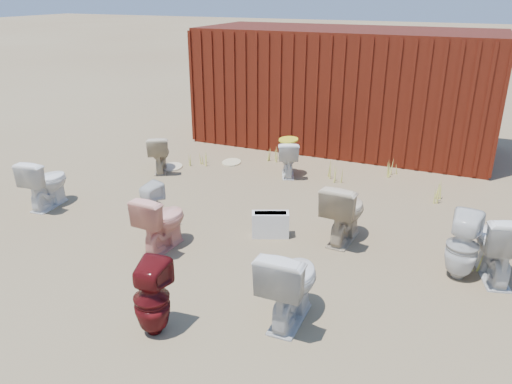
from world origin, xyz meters
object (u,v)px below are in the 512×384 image
at_px(toilet_front_maroon, 152,298).
at_px(toilet_back_yellowlid, 288,158).
at_px(shipping_container, 344,88).
at_px(toilet_front_pink, 162,221).
at_px(toilet_back_a, 151,206).
at_px(toilet_back_e, 462,246).
at_px(toilet_front_a, 46,182).
at_px(toilet_front_c, 290,283).
at_px(loose_tank, 270,224).
at_px(toilet_front_e, 498,245).
at_px(toilet_back_beige_right, 344,211).
at_px(toilet_back_beige_left, 159,153).

height_order(toilet_front_maroon, toilet_back_yellowlid, toilet_front_maroon).
bearing_deg(shipping_container, toilet_front_pink, -98.88).
bearing_deg(toilet_front_pink, toilet_front_maroon, 123.85).
distance_m(toilet_front_pink, toilet_back_a, 0.61).
height_order(toilet_back_a, toilet_back_e, toilet_back_e).
bearing_deg(toilet_front_pink, toilet_back_yellowlid, -96.32).
distance_m(toilet_front_a, toilet_front_c, 4.57).
bearing_deg(shipping_container, toilet_back_e, -60.86).
bearing_deg(toilet_front_pink, loose_tank, -140.27).
relative_size(toilet_front_e, toilet_back_beige_right, 1.02).
xyz_separation_m(shipping_container, toilet_front_e, (3.06, -4.66, -0.77)).
relative_size(toilet_front_pink, toilet_back_e, 0.94).
xyz_separation_m(toilet_front_pink, toilet_back_beige_right, (2.09, 1.16, 0.04)).
bearing_deg(toilet_back_beige_right, toilet_front_maroon, 70.29).
height_order(toilet_front_e, toilet_back_yellowlid, toilet_front_e).
bearing_deg(loose_tank, toilet_front_a, 163.60).
bearing_deg(toilet_back_e, toilet_front_c, 52.36).
relative_size(toilet_back_beige_right, loose_tank, 1.67).
height_order(toilet_front_maroon, toilet_back_e, toilet_back_e).
distance_m(shipping_container, toilet_front_maroon, 7.16).
bearing_deg(loose_tank, toilet_back_beige_right, -5.86).
xyz_separation_m(toilet_front_e, toilet_back_a, (-4.38, -0.54, -0.09)).
distance_m(toilet_back_a, toilet_back_beige_left, 2.41).
bearing_deg(toilet_back_e, toilet_back_yellowlid, -31.64).
xyz_separation_m(toilet_front_c, toilet_back_beige_right, (0.05, 1.93, -0.01)).
relative_size(shipping_container, loose_tank, 12.00).
bearing_deg(toilet_back_yellowlid, toilet_front_pink, 58.27).
distance_m(toilet_front_maroon, toilet_back_yellowlid, 4.73).
height_order(toilet_front_a, toilet_back_a, toilet_front_a).
bearing_deg(toilet_front_e, toilet_back_beige_left, -29.62).
bearing_deg(toilet_front_c, toilet_back_yellowlid, -69.89).
relative_size(toilet_front_maroon, toilet_back_beige_right, 0.93).
distance_m(toilet_front_c, toilet_front_maroon, 1.36).
distance_m(toilet_front_a, toilet_front_e, 6.34).
xyz_separation_m(toilet_front_a, toilet_back_e, (5.95, 0.37, 0.02)).
distance_m(toilet_front_c, toilet_back_beige_right, 1.93).
bearing_deg(toilet_front_maroon, toilet_back_beige_left, -61.75).
xyz_separation_m(toilet_back_beige_left, toilet_back_e, (5.27, -1.68, 0.06)).
relative_size(toilet_back_yellowlid, toilet_back_e, 0.81).
bearing_deg(toilet_back_a, toilet_back_yellowlid, -92.87).
xyz_separation_m(toilet_front_c, toilet_back_a, (-2.49, 1.17, -0.09)).
bearing_deg(toilet_front_c, toilet_back_e, -135.23).
bearing_deg(toilet_front_maroon, toilet_front_c, -152.08).
bearing_deg(toilet_front_a, toilet_back_e, 177.67).
bearing_deg(toilet_back_a, toilet_front_c, 171.20).
height_order(shipping_container, loose_tank, shipping_container).
xyz_separation_m(toilet_front_a, toilet_front_maroon, (3.28, -1.92, -0.00)).
bearing_deg(toilet_back_beige_right, toilet_front_c, 92.83).
relative_size(shipping_container, toilet_back_e, 7.36).
xyz_separation_m(toilet_back_a, toilet_back_yellowlid, (0.98, 2.81, -0.01)).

